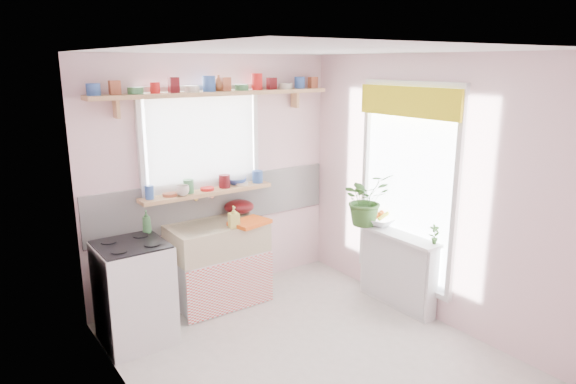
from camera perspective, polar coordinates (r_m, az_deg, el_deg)
room at (r=5.10m, az=2.27°, el=2.38°), size 3.20×3.20×3.20m
sink_unit at (r=5.31m, az=-7.76°, el=-7.85°), size 0.95×0.65×1.11m
cooker at (r=4.76m, az=-16.71°, el=-10.66°), size 0.58×0.58×0.93m
radiator_ledge at (r=5.34m, az=12.05°, el=-8.32°), size 0.22×0.95×0.78m
windowsill at (r=5.25m, az=-8.96°, el=-0.02°), size 1.40×0.22×0.04m
pine_shelf at (r=5.16m, az=-7.81°, el=10.80°), size 2.52×0.24×0.04m
shelf_crockery at (r=5.16m, az=-7.84°, el=11.63°), size 2.47×0.11×0.12m
sill_crockery at (r=5.23m, az=-9.16°, el=0.75°), size 1.35×0.11×0.12m
dish_tray at (r=5.13m, az=-4.27°, el=-3.39°), size 0.42×0.35×0.04m
colander at (r=5.50m, az=-5.46°, el=-1.63°), size 0.34×0.34×0.14m
jade_plant at (r=5.34m, az=8.63°, el=-0.79°), size 0.55×0.49×0.55m
fruit_bowl at (r=5.42m, az=10.15°, el=-3.18°), size 0.40×0.40×0.08m
herb_pot at (r=4.96m, az=15.97°, el=-4.53°), size 0.12×0.10×0.19m
soap_bottle_sink at (r=5.02m, az=-6.03°, el=-2.77°), size 0.11×0.12×0.22m
sill_cup at (r=5.07m, az=-11.64°, el=0.16°), size 0.17×0.17×0.10m
sill_bowl at (r=5.46m, az=-5.75°, el=1.20°), size 0.23×0.23×0.07m
shelf_vase at (r=5.23m, az=-7.71°, el=11.91°), size 0.19×0.19×0.15m
cooker_bottle at (r=4.80m, az=-15.44°, el=-3.21°), size 0.11×0.11×0.21m
fruit at (r=5.41m, az=10.18°, el=-2.52°), size 0.20×0.14×0.10m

